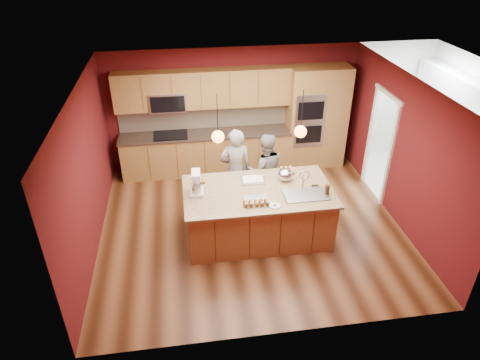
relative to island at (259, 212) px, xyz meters
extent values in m
plane|color=#3F2110|center=(-0.09, 0.29, -0.48)|extent=(5.50, 5.50, 0.00)
plane|color=white|center=(-0.09, 0.29, 2.22)|extent=(5.50, 5.50, 0.00)
plane|color=#531114|center=(-0.09, 2.79, 0.87)|extent=(5.50, 0.00, 5.50)
plane|color=#531114|center=(-0.09, -2.21, 0.87)|extent=(5.50, 0.00, 5.50)
plane|color=#531114|center=(-2.84, 0.29, 0.87)|extent=(0.00, 5.00, 5.00)
plane|color=#531114|center=(2.66, 0.29, 0.87)|extent=(0.00, 5.00, 5.00)
cube|color=olive|center=(-0.74, 2.49, -0.03)|extent=(3.70, 0.60, 0.90)
cube|color=#2B251C|center=(-0.74, 2.48, 0.43)|extent=(3.74, 0.64, 0.04)
cube|color=beige|center=(-0.74, 2.77, 0.74)|extent=(3.70, 0.03, 0.56)
cube|color=olive|center=(-0.74, 2.61, 1.42)|extent=(3.70, 0.36, 0.80)
cube|color=black|center=(-1.49, 2.47, 0.46)|extent=(0.72, 0.52, 0.03)
cube|color=#AEB0B6|center=(-1.49, 2.59, 1.20)|extent=(0.76, 0.40, 0.40)
cube|color=olive|center=(1.51, 2.49, 0.67)|extent=(0.80, 0.60, 2.30)
cube|color=#AEB0B6|center=(1.51, 2.19, 0.72)|extent=(0.66, 0.04, 1.20)
cube|color=olive|center=(2.16, 2.49, 0.67)|extent=(0.50, 0.60, 2.30)
plane|color=silver|center=(3.56, 1.49, -0.48)|extent=(2.60, 2.60, 0.00)
plane|color=silver|center=(4.46, 1.49, 0.87)|extent=(0.00, 2.70, 2.70)
cube|color=white|center=(4.26, 1.49, 1.47)|extent=(0.35, 2.40, 0.75)
cylinder|color=black|center=(-0.68, 0.00, 1.87)|extent=(0.01, 0.01, 0.70)
sphere|color=orange|center=(-0.68, 0.00, 1.52)|extent=(0.20, 0.20, 0.20)
cylinder|color=black|center=(0.65, 0.00, 1.87)|extent=(0.01, 0.01, 0.70)
sphere|color=orange|center=(0.65, 0.00, 1.52)|extent=(0.20, 0.20, 0.20)
cube|color=olive|center=(-0.02, 0.00, -0.03)|extent=(2.46, 1.33, 0.90)
cube|color=#D2BD82|center=(-0.02, 0.00, 0.44)|extent=(2.56, 1.43, 0.04)
cube|color=#AEB0B6|center=(0.75, -0.25, 0.38)|extent=(0.74, 0.43, 0.18)
imported|color=black|center=(-0.28, 0.97, 0.35)|extent=(0.63, 0.43, 1.67)
imported|color=slate|center=(0.30, 0.97, 0.28)|extent=(0.75, 0.58, 1.53)
cube|color=white|center=(-1.06, 0.04, 0.49)|extent=(0.24, 0.30, 0.07)
cube|color=white|center=(-1.06, 0.16, 0.67)|extent=(0.12, 0.10, 0.29)
cube|color=white|center=(-1.06, 0.06, 0.82)|extent=(0.16, 0.30, 0.11)
cylinder|color=silver|center=(-1.06, 0.00, 0.57)|extent=(0.17, 0.17, 0.15)
cube|color=silver|center=(-0.05, 0.32, 0.48)|extent=(0.43, 0.33, 0.03)
cube|color=white|center=(-0.05, 0.32, 0.50)|extent=(0.37, 0.27, 0.02)
cube|color=#AEB0B6|center=(-0.10, -0.28, 0.47)|extent=(0.42, 0.30, 0.02)
ellipsoid|color=silver|center=(0.52, 0.27, 0.57)|extent=(0.27, 0.27, 0.23)
cylinder|color=white|center=(0.16, -0.50, 0.47)|extent=(0.19, 0.19, 0.01)
cylinder|color=#321D0E|center=(1.11, -0.27, 0.54)|extent=(0.08, 0.08, 0.16)
cube|color=black|center=(0.99, 0.00, 0.47)|extent=(0.12, 0.06, 0.01)
cube|color=white|center=(4.09, 1.15, 0.00)|extent=(0.77, 0.78, 0.96)
cube|color=white|center=(4.14, 1.82, -0.03)|extent=(0.60, 0.62, 0.91)
camera|label=1|loc=(-1.23, -6.07, 4.39)|focal=32.00mm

